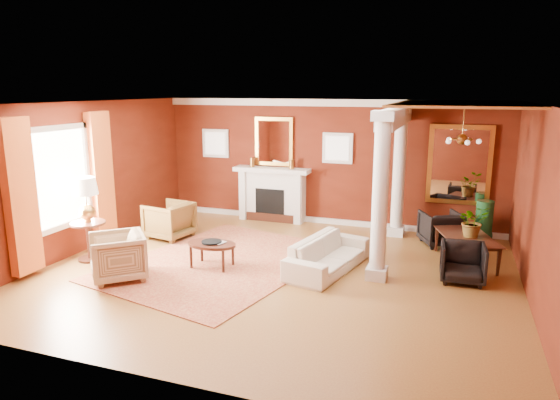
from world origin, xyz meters
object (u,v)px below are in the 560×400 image
at_px(sofa, 328,249).
at_px(armchair_leopard, 169,218).
at_px(armchair_stripe, 118,254).
at_px(dining_table, 468,241).
at_px(coffee_table, 212,245).
at_px(side_table, 86,205).

distance_m(sofa, armchair_leopard, 3.75).
bearing_deg(armchair_leopard, armchair_stripe, 21.46).
distance_m(sofa, dining_table, 2.61).
distance_m(armchair_stripe, dining_table, 6.19).
bearing_deg(coffee_table, side_table, -170.37).
bearing_deg(armchair_stripe, sofa, 74.18).
height_order(side_table, dining_table, side_table).
bearing_deg(armchair_leopard, coffee_table, 62.40).
height_order(armchair_stripe, side_table, side_table).
bearing_deg(coffee_table, sofa, 15.81).
distance_m(armchair_stripe, coffee_table, 1.60).
height_order(armchair_leopard, dining_table, armchair_leopard).
bearing_deg(armchair_stripe, coffee_table, 87.92).
xyz_separation_m(armchair_stripe, coffee_table, (1.22, 1.03, -0.02)).
xyz_separation_m(side_table, dining_table, (6.63, 2.17, -0.65)).
relative_size(coffee_table, dining_table, 0.61).
distance_m(armchair_stripe, side_table, 1.43).
bearing_deg(coffee_table, dining_table, 22.41).
relative_size(armchair_leopard, armchair_stripe, 0.99).
xyz_separation_m(sofa, side_table, (-4.32, -0.96, 0.68)).
bearing_deg(sofa, armchair_leopard, 90.86).
bearing_deg(side_table, sofa, 12.51).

